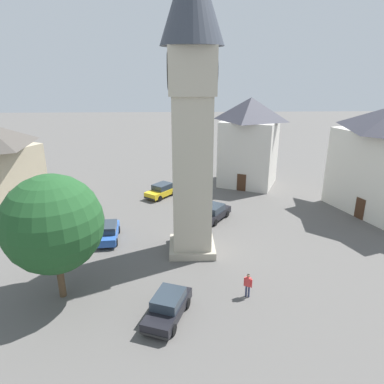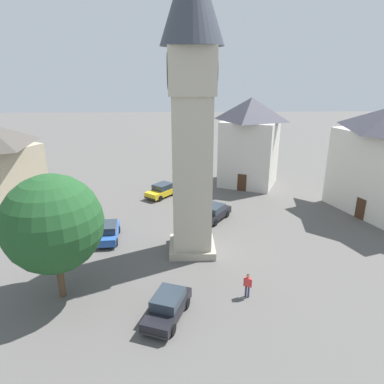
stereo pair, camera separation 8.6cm
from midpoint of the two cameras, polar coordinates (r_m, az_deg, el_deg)
The scene contains 10 objects.
ground_plane at distance 28.96m, azimuth -0.09°, elevation -9.47°, with size 200.00×200.00×0.00m, color #565451.
clock_tower at distance 25.40m, azimuth -0.10°, elevation 17.09°, with size 4.40×4.40×22.14m.
car_blue_kerb at distance 21.68m, azimuth -4.07°, elevation -18.17°, with size 4.46×3.00×1.53m.
car_silver_kerb at distance 40.54m, azimuth -5.03°, elevation 0.26°, with size 4.27×3.91×1.53m.
car_red_corner at distance 31.14m, azimuth -13.72°, elevation -6.32°, with size 4.25×2.06×1.53m.
car_white_side at distance 34.26m, azimuth 3.54°, elevation -3.35°, with size 4.36×3.72×1.53m.
car_black_far at distance 35.76m, azimuth -19.57°, elevation -3.49°, with size 4.01×4.20×1.53m.
pedestrian at distance 23.38m, azimuth 9.04°, elevation -14.53°, with size 0.37×0.50×1.69m.
tree at distance 22.81m, azimuth -21.89°, elevation -4.87°, with size 6.11×6.11×8.20m.
building_terrace_right at distance 44.49m, azimuth 9.29°, elevation 8.18°, with size 8.60×8.75×10.88m.
Camera 1 is at (25.36, -0.94, 13.94)m, focal length 32.59 mm.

